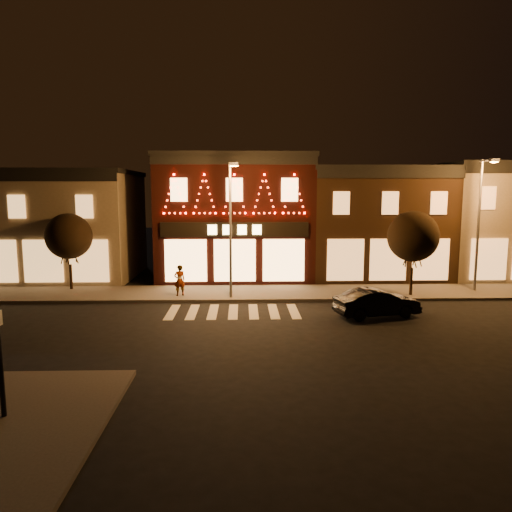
{
  "coord_description": "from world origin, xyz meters",
  "views": [
    {
      "loc": [
        0.46,
        -18.77,
        5.87
      ],
      "look_at": [
        1.13,
        4.0,
        2.78
      ],
      "focal_mm": 33.16,
      "sensor_mm": 36.0,
      "label": 1
    }
  ],
  "objects": [
    {
      "name": "pedestrian",
      "position": [
        -3.02,
        7.1,
        1.01
      ],
      "size": [
        0.74,
        0.63,
        1.72
      ],
      "primitive_type": "imported",
      "rotation": [
        0.0,
        0.0,
        3.56
      ],
      "color": "gray",
      "rests_on": "sidewalk_far"
    },
    {
      "name": "sidewalk_far",
      "position": [
        2.0,
        8.0,
        0.07
      ],
      "size": [
        44.0,
        4.0,
        0.15
      ],
      "primitive_type": "cube",
      "color": "#47423D",
      "rests_on": "ground"
    },
    {
      "name": "ground",
      "position": [
        0.0,
        0.0,
        0.0
      ],
      "size": [
        120.0,
        120.0,
        0.0
      ],
      "primitive_type": "plane",
      "color": "black",
      "rests_on": "ground"
    },
    {
      "name": "streetlamp_right",
      "position": [
        14.06,
        7.81,
        4.58
      ],
      "size": [
        0.49,
        1.73,
        7.55
      ],
      "rotation": [
        0.0,
        0.0,
        0.09
      ],
      "color": "#59595E",
      "rests_on": "sidewalk_far"
    },
    {
      "name": "building_right_a",
      "position": [
        9.5,
        13.99,
        3.76
      ],
      "size": [
        9.2,
        8.28,
        7.5
      ],
      "color": "#352112",
      "rests_on": "ground"
    },
    {
      "name": "tree_right",
      "position": [
        9.89,
        6.91,
        3.43
      ],
      "size": [
        2.8,
        2.8,
        4.69
      ],
      "rotation": [
        0.0,
        0.0,
        0.06
      ],
      "color": "black",
      "rests_on": "sidewalk_far"
    },
    {
      "name": "tree_left",
      "position": [
        -9.71,
        9.11,
        3.29
      ],
      "size": [
        2.69,
        2.69,
        4.49
      ],
      "rotation": [
        0.0,
        0.0,
        0.12
      ],
      "color": "black",
      "rests_on": "sidewalk_far"
    },
    {
      "name": "building_pulp",
      "position": [
        0.0,
        13.98,
        4.16
      ],
      "size": [
        10.2,
        8.34,
        8.3
      ],
      "color": "black",
      "rests_on": "ground"
    },
    {
      "name": "streetlamp_mid",
      "position": [
        -0.14,
        6.39,
        4.4
      ],
      "size": [
        0.56,
        1.66,
        7.23
      ],
      "rotation": [
        0.0,
        0.0,
        -0.17
      ],
      "color": "#59595E",
      "rests_on": "sidewalk_far"
    },
    {
      "name": "building_right_b",
      "position": [
        18.5,
        13.99,
        3.91
      ],
      "size": [
        9.2,
        8.28,
        7.8
      ],
      "color": "#7C7258",
      "rests_on": "ground"
    },
    {
      "name": "building_left",
      "position": [
        -13.0,
        13.99,
        3.66
      ],
      "size": [
        12.2,
        8.28,
        7.3
      ],
      "color": "#7C7258",
      "rests_on": "ground"
    },
    {
      "name": "dark_sedan",
      "position": [
        6.83,
        2.92,
        0.66
      ],
      "size": [
        4.23,
        2.28,
        1.32
      ],
      "primitive_type": "imported",
      "rotation": [
        0.0,
        0.0,
        1.8
      ],
      "color": "black",
      "rests_on": "ground"
    }
  ]
}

